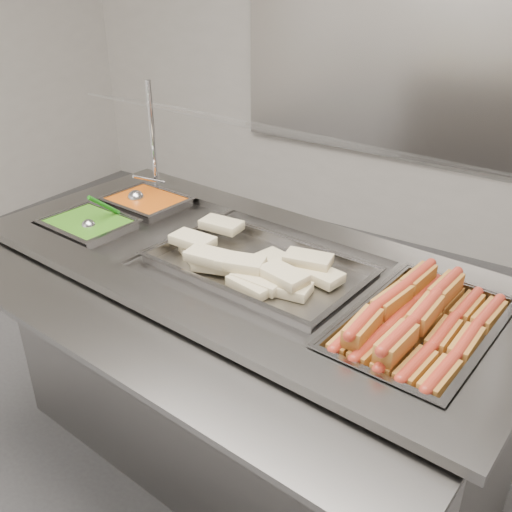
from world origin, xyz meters
The scene contains 12 objects.
back_panel centered at (0.00, 2.45, 1.20)m, with size 3.00×0.04×1.20m, color gray.
steam_counter centered at (-0.11, 0.31, 0.44)m, with size 1.89×0.97×0.88m.
tray_rail centered at (-0.15, -0.19, 0.83)m, with size 1.77×0.51×0.05m.
sneeze_guard centered at (-0.09, 0.52, 1.23)m, with size 1.62×0.43×0.43m.
pan_hotdogs centered at (0.50, 0.25, 0.83)m, with size 0.38×0.56×0.10m.
pan_wraps centered at (-0.05, 0.30, 0.85)m, with size 0.69×0.45×0.07m.
pan_beans centered at (-0.72, 0.50, 0.83)m, with size 0.31×0.26×0.10m.
pan_peas centered at (-0.74, 0.22, 0.83)m, with size 0.31×0.26×0.10m.
hotdogs_in_buns centered at (0.49, 0.25, 0.88)m, with size 0.34×0.52×0.11m.
tortilla_wraps centered at (-0.06, 0.27, 0.88)m, with size 0.59×0.34×0.07m.
ladle centered at (-0.76, 0.49, 0.88)m, with size 0.07×0.19×0.13m.
serving_spoon centered at (-0.71, 0.21, 0.88)m, with size 0.05×0.17×0.14m.
Camera 1 is at (0.82, -1.04, 1.73)m, focal length 40.00 mm.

